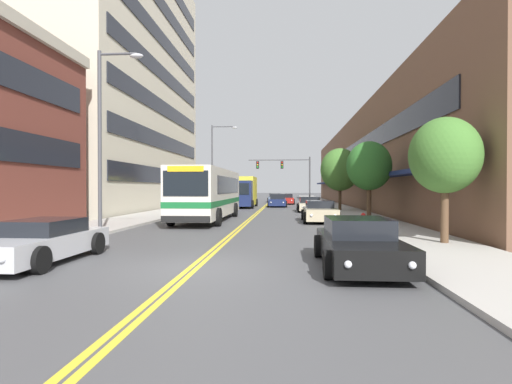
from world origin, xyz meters
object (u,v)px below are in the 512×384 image
at_px(car_dark_grey_parked_left_mid, 224,202).
at_px(car_beige_parked_right_far, 320,212).
at_px(street_lamp_left_far, 216,159).
at_px(car_black_parked_right_foreground, 358,244).
at_px(traffic_signal_mast, 287,170).
at_px(car_silver_parked_left_near, 41,242).
at_px(street_tree_right_mid, 369,166).
at_px(car_red_moving_lead, 286,199).
at_px(street_tree_right_near, 445,156).
at_px(car_slate_blue_moving_second, 275,198).
at_px(car_champagne_parked_right_mid, 310,205).
at_px(city_bus, 209,192).
at_px(fire_hydrant, 363,221).
at_px(street_lamp_left_near, 106,128).
at_px(street_tree_right_far, 340,170).
at_px(box_truck, 243,192).
at_px(car_navy_moving_third, 278,201).

relative_size(car_dark_grey_parked_left_mid, car_beige_parked_right_far, 1.03).
bearing_deg(street_lamp_left_far, car_black_parked_right_foreground, -73.11).
xyz_separation_m(traffic_signal_mast, street_lamp_left_far, (-7.45, -7.08, 0.91)).
relative_size(car_silver_parked_left_near, street_tree_right_mid, 1.01).
relative_size(car_black_parked_right_foreground, car_red_moving_lead, 1.08).
bearing_deg(car_beige_parked_right_far, street_tree_right_near, -70.46).
xyz_separation_m(car_dark_grey_parked_left_mid, car_red_moving_lead, (6.83, 7.85, 0.06)).
bearing_deg(street_tree_right_mid, car_slate_blue_moving_second, 100.80).
height_order(car_champagne_parked_right_mid, car_red_moving_lead, car_red_moving_lead).
bearing_deg(car_black_parked_right_foreground, city_bus, 114.99).
height_order(car_black_parked_right_foreground, car_champagne_parked_right_mid, car_champagne_parked_right_mid).
xyz_separation_m(car_dark_grey_parked_left_mid, fire_hydrant, (10.38, -24.68, -0.04)).
bearing_deg(street_lamp_left_far, traffic_signal_mast, 43.55).
xyz_separation_m(city_bus, car_slate_blue_moving_second, (3.32, 33.56, -1.23)).
bearing_deg(car_slate_blue_moving_second, car_black_parked_right_foreground, -85.80).
xyz_separation_m(street_lamp_left_near, street_tree_right_near, (13.05, -1.36, -1.35)).
distance_m(street_lamp_left_near, fire_hydrant, 12.03).
height_order(car_silver_parked_left_near, car_black_parked_right_foreground, car_black_parked_right_foreground).
height_order(street_tree_right_far, fire_hydrant, street_tree_right_far).
distance_m(car_slate_blue_moving_second, street_lamp_left_far, 19.33).
relative_size(car_dark_grey_parked_left_mid, box_truck, 0.64).
distance_m(car_black_parked_right_foreground, car_slate_blue_moving_second, 48.43).
bearing_deg(fire_hydrant, car_champagne_parked_right_mid, 95.23).
bearing_deg(street_tree_right_far, car_black_parked_right_foreground, -96.47).
xyz_separation_m(car_champagne_parked_right_mid, car_beige_parked_right_far, (0.00, -10.54, 0.01)).
height_order(car_dark_grey_parked_left_mid, box_truck, box_truck).
relative_size(city_bus, street_lamp_left_near, 1.52).
xyz_separation_m(car_beige_parked_right_far, street_tree_right_near, (3.56, -10.05, 2.60)).
relative_size(car_champagne_parked_right_mid, car_red_moving_lead, 0.98).
xyz_separation_m(car_beige_parked_right_far, traffic_signal_mast, (-1.93, 23.45, 3.58)).
bearing_deg(street_tree_right_far, car_dark_grey_parked_left_mid, 146.70).
distance_m(car_red_moving_lead, street_tree_right_far, 16.46).
relative_size(car_slate_blue_moving_second, car_navy_moving_third, 0.95).
relative_size(car_navy_moving_third, street_tree_right_mid, 0.96).
bearing_deg(street_lamp_left_near, car_black_parked_right_foreground, -29.69).
relative_size(city_bus, car_beige_parked_right_far, 2.46).
bearing_deg(street_lamp_left_far, box_truck, 30.22).
relative_size(car_beige_parked_right_far, traffic_signal_mast, 0.64).
height_order(car_red_moving_lead, box_truck, box_truck).
xyz_separation_m(box_truck, street_tree_right_mid, (9.59, -18.25, 1.70)).
bearing_deg(street_lamp_left_near, car_slate_blue_moving_second, 82.32).
height_order(car_slate_blue_moving_second, fire_hydrant, car_slate_blue_moving_second).
bearing_deg(city_bus, car_red_moving_lead, 79.13).
bearing_deg(box_truck, car_slate_blue_moving_second, 79.62).
xyz_separation_m(car_silver_parked_left_near, car_navy_moving_third, (5.88, 33.34, 0.07)).
bearing_deg(box_truck, traffic_signal_mast, 49.19).
relative_size(street_lamp_left_near, street_tree_right_far, 1.42).
bearing_deg(city_bus, car_black_parked_right_foreground, -65.01).
bearing_deg(traffic_signal_mast, car_beige_parked_right_far, -85.31).
height_order(city_bus, car_black_parked_right_foreground, city_bus).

